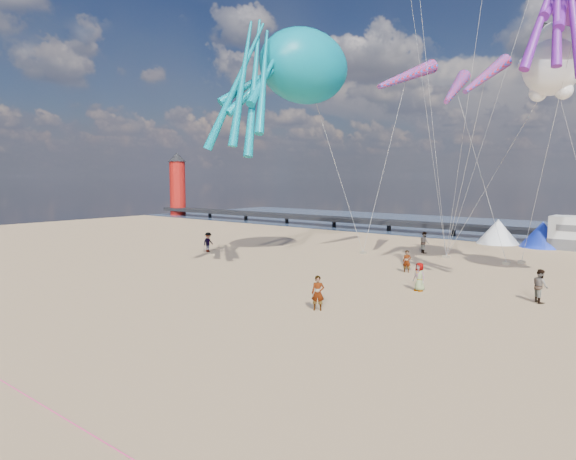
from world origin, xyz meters
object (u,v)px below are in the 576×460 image
object	(u,v)px
sandbag_e	(446,257)
kite_panda	(552,67)
standing_person	(318,293)
sandbag_a	(363,253)
tent_white	(498,231)
beachgoer_0	(419,277)
windsock_right	(486,76)
beachgoer_2	(208,242)
windsock_left	(407,76)
lighthouse	(178,188)
sandbag_b	(522,262)
sandbag_d	(507,263)
beachgoer_1	(540,286)
beachgoer_5	(407,261)
beachgoer_7	(424,242)
tent_blue	(542,234)
windsock_mid	(456,88)
kite_octopus_teal	(305,67)

from	to	relation	value
sandbag_e	kite_panda	bearing A→B (deg)	-20.04
standing_person	sandbag_a	xyz separation A→B (m)	(-7.82, 17.25, -0.75)
tent_white	beachgoer_0	bearing A→B (deg)	-82.56
tent_white	windsock_right	distance (m)	21.41
tent_white	beachgoer_2	size ratio (longest dim) A/B	2.32
standing_person	beachgoer_0	size ratio (longest dim) A/B	1.05
windsock_left	lighthouse	bearing A→B (deg)	173.00
sandbag_b	windsock_right	world-z (taller)	windsock_right
lighthouse	sandbag_e	distance (m)	56.11
sandbag_d	beachgoer_2	bearing A→B (deg)	-156.18
standing_person	beachgoer_1	distance (m)	11.78
beachgoer_0	windsock_right	size ratio (longest dim) A/B	0.31
sandbag_a	sandbag_b	world-z (taller)	same
beachgoer_5	sandbag_b	size ratio (longest dim) A/B	3.04
beachgoer_0	beachgoer_7	bearing A→B (deg)	131.59
standing_person	sandbag_d	size ratio (longest dim) A/B	3.45
beachgoer_2	beachgoer_5	size ratio (longest dim) A/B	1.13
tent_blue	beachgoer_2	xyz separation A→B (m)	(-21.66, -21.72, -0.34)
tent_blue	sandbag_d	size ratio (longest dim) A/B	8.00
standing_person	beachgoer_2	xyz separation A→B (m)	(-18.84, 9.72, 0.00)
tent_blue	beachgoer_2	bearing A→B (deg)	-134.93
lighthouse	tent_blue	xyz separation A→B (m)	(58.00, -4.00, -3.30)
beachgoer_5	sandbag_a	distance (m)	8.52
tent_blue	standing_person	world-z (taller)	tent_blue
sandbag_a	sandbag_b	size ratio (longest dim) A/B	1.00
lighthouse	sandbag_a	bearing A→B (deg)	-21.02
sandbag_d	windsock_mid	bearing A→B (deg)	-145.14
tent_blue	kite_panda	world-z (taller)	kite_panda
tent_white	sandbag_b	bearing A→B (deg)	-64.63
beachgoer_2	sandbag_b	world-z (taller)	beachgoer_2
beachgoer_5	sandbag_a	world-z (taller)	beachgoer_5
kite_panda	tent_blue	bearing A→B (deg)	85.66
sandbag_a	windsock_left	xyz separation A→B (m)	(3.75, -0.16, 14.12)
sandbag_d	beachgoer_0	bearing A→B (deg)	-95.59
lighthouse	beachgoer_0	xyz separation A→B (m)	(57.17, -28.31, -3.68)
beachgoer_5	sandbag_e	world-z (taller)	beachgoer_5
beachgoer_2	windsock_right	world-z (taller)	windsock_right
beachgoer_7	windsock_mid	xyz separation A→B (m)	(3.88, -3.99, 12.00)
beachgoer_2	tent_white	bearing A→B (deg)	-45.29
sandbag_a	beachgoer_1	bearing A→B (deg)	-28.57
standing_person	sandbag_a	bearing A→B (deg)	83.96
windsock_mid	windsock_right	size ratio (longest dim) A/B	1.16
beachgoer_1	sandbag_a	distance (m)	18.07
standing_person	sandbag_d	distance (m)	19.73
beachgoer_2	sandbag_e	world-z (taller)	beachgoer_2
lighthouse	sandbag_e	bearing A→B (deg)	-16.42
kite_panda	sandbag_d	bearing A→B (deg)	121.27
beachgoer_1	windsock_right	xyz separation A→B (m)	(-5.06, 5.44, 12.09)
kite_octopus_teal	windsock_left	bearing A→B (deg)	56.86
tent_blue	kite_panda	bearing A→B (deg)	-77.03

